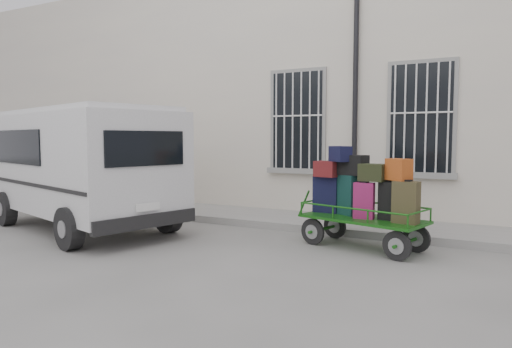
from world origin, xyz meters
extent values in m
plane|color=slate|center=(0.00, 0.00, 0.00)|extent=(80.00, 80.00, 0.00)
cube|color=beige|center=(0.00, 5.50, 3.00)|extent=(24.00, 5.00, 6.00)
cylinder|color=black|center=(0.95, 2.92, 2.80)|extent=(0.11, 0.11, 5.60)
cube|color=black|center=(-0.40, 2.98, 2.25)|extent=(1.20, 0.08, 2.20)
cube|color=gray|center=(-0.40, 2.96, 1.09)|extent=(1.45, 0.22, 0.12)
cube|color=black|center=(2.30, 2.98, 2.25)|extent=(1.20, 0.08, 2.20)
cube|color=gray|center=(2.30, 2.96, 1.09)|extent=(1.45, 0.22, 0.12)
cube|color=gray|center=(0.00, 2.20, 0.07)|extent=(24.00, 1.70, 0.15)
cylinder|color=black|center=(0.88, 0.52, 0.23)|extent=(0.45, 0.18, 0.46)
cylinder|color=gray|center=(0.88, 0.52, 0.23)|extent=(0.26, 0.15, 0.25)
cylinder|color=black|center=(1.07, 1.18, 0.23)|extent=(0.45, 0.18, 0.46)
cylinder|color=gray|center=(1.07, 1.18, 0.23)|extent=(0.26, 0.15, 0.25)
cylinder|color=black|center=(2.38, 0.09, 0.23)|extent=(0.45, 0.18, 0.46)
cylinder|color=gray|center=(2.38, 0.09, 0.23)|extent=(0.26, 0.15, 0.25)
cylinder|color=black|center=(2.56, 0.76, 0.23)|extent=(0.45, 0.18, 0.46)
cylinder|color=gray|center=(2.56, 0.76, 0.23)|extent=(0.26, 0.15, 0.25)
cube|color=#195E15|center=(1.72, 0.64, 0.50)|extent=(2.18, 1.42, 0.05)
cylinder|color=#195E15|center=(0.54, 0.97, 0.64)|extent=(0.26, 0.11, 0.51)
cube|color=black|center=(1.00, 0.90, 0.85)|extent=(0.44, 0.26, 0.64)
cube|color=black|center=(1.00, 0.90, 1.18)|extent=(0.20, 0.17, 0.03)
cube|color=#0D2D31|center=(1.41, 0.82, 0.87)|extent=(0.49, 0.44, 0.69)
cube|color=black|center=(1.41, 0.82, 1.23)|extent=(0.20, 0.16, 0.03)
cube|color=#931A52|center=(1.76, 0.55, 0.82)|extent=(0.33, 0.19, 0.59)
cube|color=black|center=(1.76, 0.55, 1.13)|extent=(0.15, 0.12, 0.03)
cube|color=black|center=(2.18, 0.60, 0.83)|extent=(0.41, 0.31, 0.62)
cube|color=black|center=(2.18, 0.60, 1.16)|extent=(0.17, 0.14, 0.03)
cube|color=#39351C|center=(2.44, 0.42, 0.85)|extent=(0.42, 0.30, 0.65)
cube|color=black|center=(2.44, 0.42, 1.19)|extent=(0.18, 0.16, 0.03)
cube|color=#50101D|center=(1.03, 0.80, 1.31)|extent=(0.45, 0.37, 0.27)
cube|color=black|center=(1.50, 0.81, 1.39)|extent=(0.54, 0.42, 0.34)
cube|color=black|center=(1.87, 0.62, 1.28)|extent=(0.45, 0.34, 0.28)
cube|color=#9B351C|center=(2.30, 0.53, 1.35)|extent=(0.45, 0.42, 0.34)
cube|color=black|center=(1.28, 0.75, 1.57)|extent=(0.45, 0.43, 0.26)
cube|color=silver|center=(-3.74, -0.29, 1.36)|extent=(5.05, 3.29, 1.91)
cube|color=silver|center=(-3.74, -0.29, 2.35)|extent=(4.80, 3.07, 0.11)
cube|color=black|center=(-5.95, 0.38, 1.73)|extent=(0.70, 1.73, 0.80)
cube|color=black|center=(-4.65, -1.08, 1.67)|extent=(2.24, 0.72, 0.66)
cube|color=black|center=(-1.50, -0.98, 1.67)|extent=(0.47, 1.43, 0.58)
cube|color=black|center=(-1.51, -0.97, 0.46)|extent=(0.67, 1.91, 0.23)
cube|color=white|center=(-1.47, -0.99, 0.70)|extent=(0.16, 0.43, 0.13)
cylinder|color=black|center=(-5.50, -0.78, 0.36)|extent=(0.76, 0.43, 0.72)
cylinder|color=black|center=(-4.93, 1.09, 0.36)|extent=(0.76, 0.43, 0.72)
cylinder|color=black|center=(-2.56, -1.67, 0.36)|extent=(0.76, 0.43, 0.72)
cylinder|color=black|center=(-1.99, 0.19, 0.36)|extent=(0.76, 0.43, 0.72)
camera|label=1|loc=(3.56, -6.87, 1.84)|focal=32.00mm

